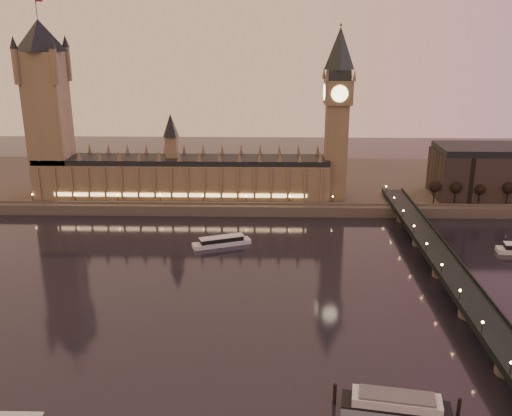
{
  "coord_description": "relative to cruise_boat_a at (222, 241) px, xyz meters",
  "views": [
    {
      "loc": [
        13.79,
        -220.06,
        109.45
      ],
      "look_at": [
        7.65,
        35.0,
        26.69
      ],
      "focal_mm": 40.0,
      "sensor_mm": 36.0,
      "label": 1
    }
  ],
  "objects": [
    {
      "name": "bare_tree_3",
      "position": [
        165.59,
        54.89,
        13.01
      ],
      "size": [
        6.03,
        6.03,
        12.25
      ],
      "color": "black",
      "rests_on": "ground"
    },
    {
      "name": "palace_of_westminster",
      "position": [
        -29.55,
        66.88,
        19.58
      ],
      "size": [
        180.0,
        26.62,
        52.0
      ],
      "color": "brown",
      "rests_on": "ground"
    },
    {
      "name": "moored_barge",
      "position": [
        62.12,
        -132.03,
        0.71
      ],
      "size": [
        36.23,
        14.14,
        6.73
      ],
      "rotation": [
        0.0,
        0.0,
        -0.17
      ],
      "color": "#8293A5",
      "rests_on": "ground"
    },
    {
      "name": "victoria_tower",
      "position": [
        -109.42,
        66.89,
        63.66
      ],
      "size": [
        31.68,
        31.68,
        118.0
      ],
      "color": "brown",
      "rests_on": "ground"
    },
    {
      "name": "ground",
      "position": [
        10.58,
        -54.11,
        -2.13
      ],
      "size": [
        700.0,
        700.0,
        0.0
      ],
      "primitive_type": "plane",
      "color": "black",
      "rests_on": "ground"
    },
    {
      "name": "far_embankment",
      "position": [
        40.58,
        110.89,
        0.87
      ],
      "size": [
        560.0,
        130.0,
        6.0
      ],
      "primitive_type": "cube",
      "color": "#423D35",
      "rests_on": "ground"
    },
    {
      "name": "bare_tree_2",
      "position": [
        151.17,
        54.89,
        13.01
      ],
      "size": [
        6.03,
        6.03,
        12.25
      ],
      "color": "black",
      "rests_on": "ground"
    },
    {
      "name": "cruise_boat_a",
      "position": [
        0.0,
        0.0,
        0.0
      ],
      "size": [
        30.58,
        16.87,
        4.84
      ],
      "rotation": [
        0.0,
        0.0,
        0.36
      ],
      "color": "silver",
      "rests_on": "ground"
    },
    {
      "name": "big_ben",
      "position": [
        64.57,
        66.88,
        61.82
      ],
      "size": [
        17.68,
        17.68,
        104.0
      ],
      "color": "brown",
      "rests_on": "ground"
    },
    {
      "name": "bare_tree_1",
      "position": [
        136.75,
        54.89,
        13.01
      ],
      "size": [
        6.03,
        6.03,
        12.25
      ],
      "color": "black",
      "rests_on": "ground"
    },
    {
      "name": "westminster_bridge",
      "position": [
        102.19,
        -54.11,
        3.39
      ],
      "size": [
        13.2,
        260.0,
        15.3
      ],
      "color": "black",
      "rests_on": "ground"
    },
    {
      "name": "bare_tree_0",
      "position": [
        122.33,
        54.89,
        13.01
      ],
      "size": [
        6.03,
        6.03,
        12.25
      ],
      "color": "black",
      "rests_on": "ground"
    }
  ]
}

